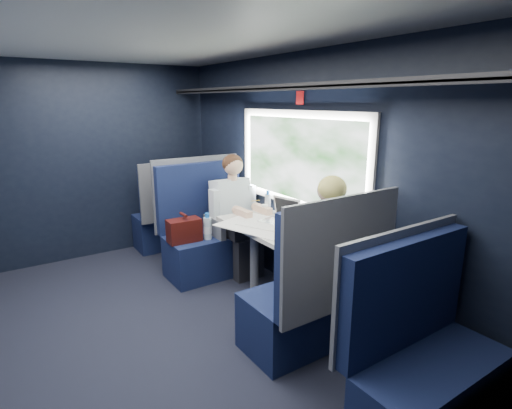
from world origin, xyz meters
TOP-DOWN VIEW (x-y plane):
  - ground at (0.00, 0.00)m, footprint 2.80×4.20m
  - room_shell at (0.02, 0.00)m, footprint 3.00×4.40m
  - table at (1.03, 0.00)m, footprint 0.62×1.00m
  - seat_bay_near at (0.84, 0.87)m, footprint 1.04×0.62m
  - seat_bay_far at (0.85, -0.87)m, footprint 1.04×0.62m
  - seat_row_front at (0.85, 1.80)m, footprint 1.04×0.51m
  - seat_row_back at (0.85, -1.80)m, footprint 1.04×0.51m
  - man at (1.10, 0.70)m, footprint 0.53×0.56m
  - woman at (1.10, -0.71)m, footprint 0.53×0.56m
  - papers at (0.97, -0.04)m, footprint 0.78×0.94m
  - laptop at (1.19, -0.02)m, footprint 0.31×0.36m
  - bottle_small at (1.31, 0.40)m, footprint 0.06×0.06m
  - cup at (1.23, 0.33)m, footprint 0.07×0.07m

SIDE VIEW (x-z plane):
  - ground at x=0.00m, z-range -0.01..0.00m
  - seat_row_front at x=0.85m, z-range -0.17..0.99m
  - seat_row_back at x=0.85m, z-range -0.17..0.99m
  - seat_bay_far at x=0.85m, z-range -0.22..1.04m
  - seat_bay_near at x=0.84m, z-range -0.21..1.05m
  - table at x=1.03m, z-range 0.29..1.03m
  - man at x=1.10m, z-range 0.06..1.38m
  - woman at x=1.10m, z-range 0.07..1.39m
  - papers at x=0.97m, z-range 0.74..0.75m
  - cup at x=1.23m, z-range 0.74..0.83m
  - laptop at x=1.19m, z-range 0.69..0.92m
  - bottle_small at x=1.31m, z-range 0.73..0.94m
  - room_shell at x=0.02m, z-range 0.28..2.68m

